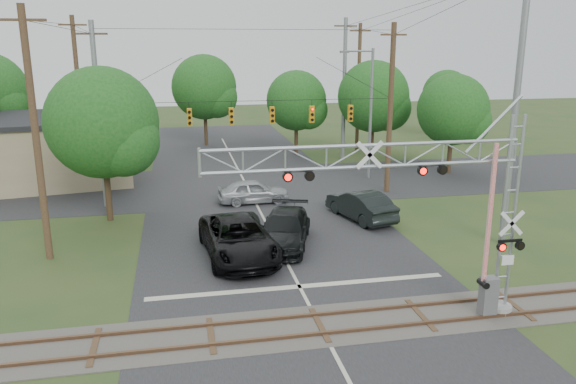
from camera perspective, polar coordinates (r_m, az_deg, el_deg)
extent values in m
plane|color=#28421E|center=(19.74, 4.75, -16.11)|extent=(160.00, 160.00, 0.00)
cube|color=#242426|center=(28.53, -0.79, -5.94)|extent=(14.00, 90.00, 0.02)
cube|color=#242426|center=(41.77, -4.30, 0.78)|extent=(90.00, 12.00, 0.02)
cube|color=#49463F|center=(21.40, 3.24, -13.39)|extent=(90.00, 3.20, 0.05)
cube|color=brown|center=(20.76, 3.76, -14.13)|extent=(90.00, 0.12, 0.14)
cube|color=brown|center=(21.99, 2.77, -12.36)|extent=(90.00, 0.12, 0.14)
cylinder|color=gray|center=(23.75, 20.63, -11.02)|extent=(0.96, 0.96, 0.32)
cube|color=silver|center=(22.65, 21.43, -6.47)|extent=(0.48, 0.03, 0.37)
cube|color=slate|center=(23.00, 19.67, -10.02)|extent=(0.59, 0.48, 1.60)
cube|color=red|center=(21.74, 19.81, -2.27)|extent=(0.15, 0.10, 5.35)
cylinder|color=gray|center=(36.79, -18.64, 7.23)|extent=(0.32, 0.32, 11.50)
cylinder|color=#3F2E1D|center=(39.21, 10.34, 8.19)|extent=(0.36, 0.36, 11.50)
cylinder|color=black|center=(36.73, -3.71, 9.22)|extent=(19.00, 0.03, 0.03)
cube|color=orange|center=(36.56, -14.18, 7.28)|extent=(0.30, 0.30, 1.10)
cube|color=orange|center=(36.52, -9.97, 7.50)|extent=(0.30, 0.30, 1.10)
cube|color=orange|center=(36.68, -5.77, 7.68)|extent=(0.30, 0.30, 1.10)
cube|color=orange|center=(37.03, -1.63, 7.81)|extent=(0.30, 0.30, 1.10)
cube|color=orange|center=(37.57, 2.42, 7.91)|extent=(0.30, 0.30, 1.10)
cube|color=orange|center=(38.28, 6.34, 7.96)|extent=(0.30, 0.30, 1.10)
imported|color=black|center=(27.50, -5.07, -4.73)|extent=(3.73, 7.09, 1.90)
imported|color=black|center=(29.01, -0.38, -3.80)|extent=(4.09, 6.37, 1.72)
imported|color=#989C9F|center=(36.77, -3.55, 0.09)|extent=(4.69, 2.05, 1.57)
imported|color=black|center=(33.55, 7.39, -1.31)|extent=(3.14, 5.57, 1.74)
cylinder|color=gray|center=(43.27, 8.39, 7.75)|extent=(0.22, 0.22, 9.82)
cylinder|color=gray|center=(42.60, 7.21, 14.02)|extent=(2.18, 0.13, 0.13)
cube|color=slate|center=(42.27, 5.76, 13.98)|extent=(0.65, 0.27, 0.16)
cylinder|color=#3F2E1D|center=(45.79, -20.42, 8.85)|extent=(0.34, 0.34, 12.17)
cube|color=#3F2E1D|center=(45.63, -21.05, 15.57)|extent=(2.00, 0.12, 0.12)
cylinder|color=gray|center=(50.00, 5.72, 10.19)|extent=(0.34, 0.34, 12.28)
cube|color=#3F2E1D|center=(49.86, 5.89, 16.43)|extent=(2.00, 0.12, 0.12)
cylinder|color=#3F2E1D|center=(28.44, -24.22, 5.02)|extent=(0.34, 0.34, 11.84)
cube|color=#3F2E1D|center=(28.15, -25.38, 15.53)|extent=(2.00, 0.12, 0.12)
cylinder|color=gray|center=(30.03, 22.10, 7.91)|extent=(0.34, 0.34, 14.14)
cylinder|color=#3F2E1D|center=(54.72, 7.17, 10.39)|extent=(0.34, 0.34, 11.98)
cube|color=#3F2E1D|center=(54.58, 7.35, 15.93)|extent=(2.00, 0.12, 0.12)
cylinder|color=#3B2A1A|center=(55.19, -18.76, 5.21)|extent=(0.36, 0.36, 3.29)
sphere|color=#164E19|center=(54.81, -19.02, 8.30)|extent=(5.09, 5.09, 5.09)
cylinder|color=#3B2A1A|center=(34.41, -17.86, 0.54)|extent=(0.36, 0.36, 4.11)
sphere|color=#164E19|center=(33.73, -18.36, 6.70)|extent=(6.36, 6.36, 6.36)
cylinder|color=#3B2A1A|center=(58.27, -8.37, 6.76)|extent=(0.36, 0.36, 4.19)
sphere|color=#164E19|center=(57.86, -8.51, 10.50)|extent=(6.48, 6.48, 6.48)
cylinder|color=#3B2A1A|center=(52.81, 0.84, 5.76)|extent=(0.36, 0.36, 3.58)
sphere|color=#164E19|center=(52.39, 0.85, 9.28)|extent=(5.54, 5.54, 5.54)
cylinder|color=#3B2A1A|center=(50.57, 8.51, 5.44)|extent=(0.36, 0.36, 4.03)
sphere|color=#164E19|center=(50.12, 8.67, 9.58)|extent=(6.23, 6.23, 6.23)
cylinder|color=#3B2A1A|center=(46.83, 16.11, 4.02)|extent=(0.36, 0.36, 3.62)
sphere|color=#164E19|center=(46.36, 16.41, 8.02)|extent=(5.60, 5.60, 5.60)
cylinder|color=#3B2A1A|center=(65.06, 15.61, 6.85)|extent=(0.36, 0.36, 3.39)
sphere|color=#164E19|center=(64.73, 15.80, 9.56)|extent=(5.25, 5.25, 5.25)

